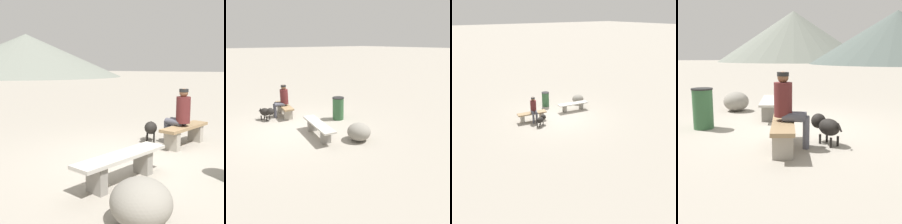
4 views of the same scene
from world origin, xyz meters
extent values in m
cube|color=gray|center=(0.00, 0.00, -0.03)|extent=(210.00, 210.00, 0.06)
cube|color=gray|center=(-1.75, -0.20, 0.20)|extent=(0.20, 0.32, 0.40)
cube|color=gray|center=(-0.67, -0.39, 0.20)|extent=(0.20, 0.32, 0.40)
cube|color=#B2ADA3|center=(-1.21, -0.30, 0.43)|extent=(1.86, 0.71, 0.06)
cube|color=gray|center=(0.96, -0.28, 0.20)|extent=(0.21, 0.35, 0.40)
cube|color=gray|center=(2.01, -0.47, 0.20)|extent=(0.21, 0.35, 0.40)
cube|color=#8C704C|center=(1.48, -0.38, 0.43)|extent=(1.60, 0.64, 0.07)
cylinder|color=#511E1E|center=(1.39, -0.36, 0.84)|extent=(0.31, 0.31, 0.59)
sphere|color=brown|center=(1.39, -0.36, 1.22)|extent=(0.19, 0.19, 0.19)
cylinder|color=black|center=(1.39, -0.36, 1.27)|extent=(0.20, 0.20, 0.07)
cylinder|color=#4C4C56|center=(1.53, -0.19, 0.54)|extent=(0.27, 0.43, 0.15)
cylinder|color=#4C4C56|center=(1.59, 0.00, 0.27)|extent=(0.11, 0.11, 0.54)
cylinder|color=#4C4C56|center=(1.37, -0.14, 0.54)|extent=(0.27, 0.43, 0.15)
cylinder|color=#4C4C56|center=(1.43, 0.05, 0.27)|extent=(0.11, 0.11, 0.54)
ellipsoid|color=black|center=(1.46, 0.46, 0.33)|extent=(0.53, 0.46, 0.30)
sphere|color=black|center=(1.19, 0.34, 0.39)|extent=(0.28, 0.28, 0.28)
cylinder|color=black|center=(1.36, 0.32, 0.09)|extent=(0.04, 0.04, 0.18)
cylinder|color=black|center=(1.29, 0.47, 0.09)|extent=(0.04, 0.04, 0.18)
cylinder|color=black|center=(1.62, 0.44, 0.09)|extent=(0.04, 0.04, 0.18)
cylinder|color=black|center=(1.55, 0.59, 0.09)|extent=(0.04, 0.04, 0.18)
cylinder|color=black|center=(1.70, 0.57, 0.37)|extent=(0.12, 0.08, 0.15)
cylinder|color=#2D5633|center=(-0.23, -1.86, 0.43)|extent=(0.44, 0.44, 0.86)
cylinder|color=black|center=(-0.23, -1.86, 0.87)|extent=(0.46, 0.46, 0.03)
ellipsoid|color=gray|center=(-2.21, -1.14, 0.28)|extent=(1.02, 1.02, 0.56)
camera|label=1|loc=(-5.10, -2.57, 1.79)|focal=48.42mm
camera|label=2|loc=(-6.95, 3.39, 2.97)|focal=36.22mm
camera|label=3|loc=(6.82, 10.45, 5.48)|focal=38.75mm
camera|label=4|loc=(6.29, -1.18, 1.58)|focal=46.97mm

